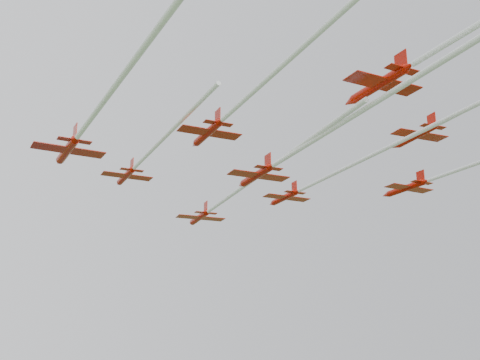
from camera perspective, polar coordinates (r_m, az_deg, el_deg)
jet_lead at (r=102.84m, az=-1.03°, el=-1.57°), size 21.27×63.96×2.83m
jet_row2_left at (r=91.96m, az=-9.25°, el=1.92°), size 12.09×43.27×2.46m
jet_row2_right at (r=91.94m, az=9.62°, el=0.95°), size 16.86×63.79×2.50m
jet_row3_left at (r=65.23m, az=-12.65°, el=7.50°), size 15.05×67.77×2.77m
jet_row3_mid at (r=76.84m, az=6.77°, el=3.62°), size 17.40×62.03×2.77m
jet_row3_right at (r=94.48m, az=20.48°, el=1.09°), size 12.15×51.59×2.53m
jet_row4_left at (r=60.60m, az=3.28°, el=10.13°), size 17.17×63.43×2.38m
jet_row4_right at (r=79.78m, az=20.85°, el=6.38°), size 14.52×44.27×2.41m
jet_trail_solo at (r=61.87m, az=19.27°, el=12.28°), size 12.26×48.04×2.69m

